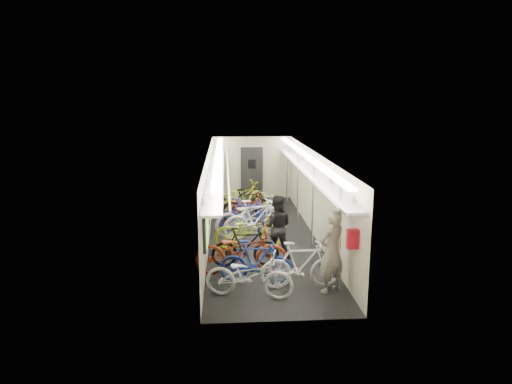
{
  "coord_description": "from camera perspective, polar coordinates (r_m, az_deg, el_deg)",
  "views": [
    {
      "loc": [
        -1.03,
        -12.46,
        3.99
      ],
      "look_at": [
        -0.13,
        0.71,
        1.15
      ],
      "focal_mm": 32.0,
      "sensor_mm": 36.0,
      "label": 1
    }
  ],
  "objects": [
    {
      "name": "bicycle_1",
      "position": [
        9.86,
        -0.0,
        -8.73
      ],
      "size": [
        1.64,
        0.67,
        0.96
      ],
      "primitive_type": "imported",
      "rotation": [
        0.0,
        0.0,
        1.43
      ],
      "color": "navy",
      "rests_on": "ground"
    },
    {
      "name": "bicycle_0",
      "position": [
        9.21,
        -0.84,
        -10.36
      ],
      "size": [
        1.87,
        1.02,
        0.93
      ],
      "primitive_type": "imported",
      "rotation": [
        0.0,
        0.0,
        1.33
      ],
      "color": "silver",
      "rests_on": "ground"
    },
    {
      "name": "passenger_near",
      "position": [
        9.43,
        9.44,
        -7.39
      ],
      "size": [
        0.75,
        0.67,
        1.73
      ],
      "primitive_type": "imported",
      "rotation": [
        0.0,
        0.0,
        3.66
      ],
      "color": "gray",
      "rests_on": "ground"
    },
    {
      "name": "bicycle_10",
      "position": [
        15.94,
        -1.95,
        -0.5
      ],
      "size": [
        2.03,
        1.33,
        1.01
      ],
      "primitive_type": "imported",
      "rotation": [
        0.0,
        0.0,
        1.95
      ],
      "color": "#BFC612",
      "rests_on": "ground"
    },
    {
      "name": "bicycle_3",
      "position": [
        10.77,
        -1.33,
        -6.87
      ],
      "size": [
        1.62,
        0.48,
        0.97
      ],
      "primitive_type": "imported",
      "rotation": [
        0.0,
        0.0,
        1.59
      ],
      "color": "black",
      "rests_on": "ground"
    },
    {
      "name": "bicycle_7",
      "position": [
        13.35,
        -1.13,
        -2.97
      ],
      "size": [
        1.75,
        0.79,
        1.02
      ],
      "primitive_type": "imported",
      "rotation": [
        0.0,
        0.0,
        1.38
      ],
      "color": "#1C21A9",
      "rests_on": "ground"
    },
    {
      "name": "passenger_mid",
      "position": [
        11.29,
        2.6,
        -4.34
      ],
      "size": [
        0.85,
        0.71,
        1.58
      ],
      "primitive_type": "imported",
      "rotation": [
        0.0,
        0.0,
        2.99
      ],
      "color": "black",
      "rests_on": "ground"
    },
    {
      "name": "bicycle_4",
      "position": [
        12.03,
        -0.88,
        -4.82
      ],
      "size": [
        1.85,
        0.72,
        0.96
      ],
      "primitive_type": "imported",
      "rotation": [
        0.0,
        0.0,
        1.62
      ],
      "color": "#ACBC11",
      "rests_on": "ground"
    },
    {
      "name": "bicycle_6",
      "position": [
        13.16,
        -0.74,
        -2.91
      ],
      "size": [
        2.3,
        1.56,
        1.15
      ],
      "primitive_type": "imported",
      "rotation": [
        0.0,
        0.0,
        1.98
      ],
      "color": "#A6A5AA",
      "rests_on": "ground"
    },
    {
      "name": "bicycle_2",
      "position": [
        10.31,
        -1.9,
        -7.38
      ],
      "size": [
        2.1,
        0.78,
        1.09
      ],
      "primitive_type": "imported",
      "rotation": [
        0.0,
        0.0,
        1.54
      ],
      "color": "maroon",
      "rests_on": "ground"
    },
    {
      "name": "bicycle_8",
      "position": [
        14.42,
        -1.65,
        -1.93
      ],
      "size": [
        1.93,
        0.91,
        0.97
      ],
      "primitive_type": "imported",
      "rotation": [
        0.0,
        0.0,
        1.42
      ],
      "color": "maroon",
      "rests_on": "ground"
    },
    {
      "name": "bicycle_9",
      "position": [
        14.56,
        -0.96,
        -1.6
      ],
      "size": [
        1.84,
        0.89,
        1.07
      ],
      "primitive_type": "imported",
      "rotation": [
        0.0,
        0.0,
        1.8
      ],
      "color": "black",
      "rests_on": "ground"
    },
    {
      "name": "bicycle_5",
      "position": [
        12.73,
        -0.0,
        -3.43
      ],
      "size": [
        1.98,
        1.01,
        1.14
      ],
      "primitive_type": "imported",
      "rotation": [
        0.0,
        0.0,
        1.83
      ],
      "color": "silver",
      "rests_on": "ground"
    },
    {
      "name": "bicycle_11",
      "position": [
        9.63,
        5.66,
        -9.08
      ],
      "size": [
        1.72,
        0.51,
        1.03
      ],
      "primitive_type": "imported",
      "rotation": [
        0.0,
        0.0,
        1.59
      ],
      "color": "white",
      "rests_on": "ground"
    },
    {
      "name": "backpack",
      "position": [
        8.95,
        12.11,
        -5.77
      ],
      "size": [
        0.26,
        0.14,
        0.38
      ],
      "primitive_type": "cube",
      "rotation": [
        0.0,
        0.0,
        0.0
      ],
      "color": "red",
      "rests_on": "passenger_near"
    },
    {
      "name": "train_car_shell",
      "position": [
        13.39,
        -1.01,
        2.1
      ],
      "size": [
        10.0,
        10.0,
        10.0
      ],
      "color": "black",
      "rests_on": "ground"
    }
  ]
}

